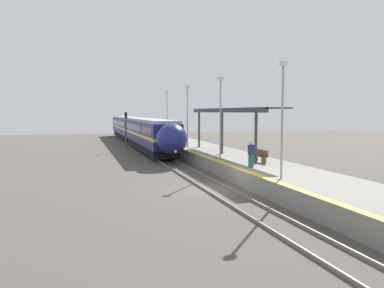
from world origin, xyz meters
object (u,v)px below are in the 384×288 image
(railway_signal, at_px, (126,127))
(lamppost_mid, at_px, (220,113))
(train, at_px, (137,129))
(platform_bench, at_px, (261,155))
(lamppost_near, at_px, (282,113))
(person_waiting, at_px, (251,154))
(lamppost_farthest, at_px, (167,112))
(lamppost_far, at_px, (187,113))

(railway_signal, distance_m, lamppost_mid, 18.89)
(train, height_order, platform_bench, train)
(lamppost_near, bearing_deg, person_waiting, 86.87)
(train, relative_size, railway_signal, 9.81)
(platform_bench, height_order, lamppost_near, lamppost_near)
(lamppost_near, height_order, lamppost_farthest, same)
(platform_bench, bearing_deg, lamppost_near, -107.59)
(railway_signal, distance_m, lamppost_farthest, 5.20)
(lamppost_near, bearing_deg, railway_signal, 100.23)
(platform_bench, bearing_deg, lamppost_mid, 124.66)
(person_waiting, xyz_separation_m, lamppost_farthest, (-0.22, 22.77, 2.60))
(person_waiting, distance_m, lamppost_far, 14.05)
(platform_bench, bearing_deg, person_waiting, -130.33)
(platform_bench, height_order, person_waiting, person_waiting)
(train, relative_size, lamppost_near, 7.24)
(lamppost_farthest, bearing_deg, railway_signal, 177.14)
(platform_bench, height_order, lamppost_mid, lamppost_mid)
(platform_bench, distance_m, lamppost_near, 7.10)
(lamppost_farthest, bearing_deg, lamppost_far, -90.00)
(train, height_order, lamppost_near, lamppost_near)
(train, relative_size, person_waiting, 26.74)
(platform_bench, distance_m, lamppost_farthest, 21.04)
(lamppost_mid, bearing_deg, lamppost_farthest, 90.00)
(train, height_order, person_waiting, train)
(platform_bench, distance_m, lamppost_far, 12.30)
(railway_signal, xyz_separation_m, lamppost_far, (4.89, -9.20, 1.74))
(lamppost_far, bearing_deg, railway_signal, 118.00)
(platform_bench, height_order, railway_signal, railway_signal)
(lamppost_farthest, bearing_deg, lamppost_mid, -90.00)
(platform_bench, xyz_separation_m, lamppost_farthest, (-1.95, 20.74, 2.99))
(lamppost_mid, xyz_separation_m, lamppost_far, (0.00, 8.96, 0.00))
(platform_bench, bearing_deg, train, 99.11)
(person_waiting, height_order, lamppost_near, lamppost_near)
(train, distance_m, lamppost_mid, 25.68)
(lamppost_far, xyz_separation_m, lamppost_farthest, (0.00, 8.96, 0.00))
(railway_signal, distance_m, lamppost_near, 27.62)
(train, distance_m, railway_signal, 7.66)
(person_waiting, height_order, lamppost_farthest, lamppost_farthest)
(lamppost_farthest, bearing_deg, train, 108.97)
(lamppost_near, bearing_deg, lamppost_far, 90.00)
(person_waiting, relative_size, lamppost_near, 0.27)
(lamppost_mid, bearing_deg, person_waiting, -87.35)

